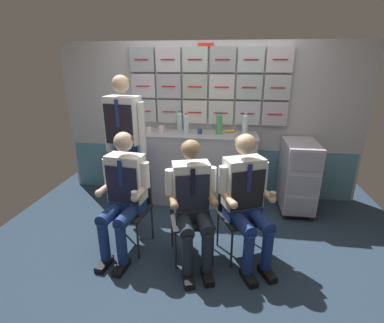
{
  "coord_description": "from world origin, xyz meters",
  "views": [
    {
      "loc": [
        0.31,
        -2.56,
        1.9
      ],
      "look_at": [
        -0.06,
        0.11,
        0.93
      ],
      "focal_mm": 26.36,
      "sensor_mm": 36.0,
      "label": 1
    }
  ],
  "objects": [
    {
      "name": "crew_member_by_counter",
      "position": [
        0.49,
        -0.1,
        0.7
      ],
      "size": [
        0.58,
        0.7,
        1.28
      ],
      "color": "black",
      "rests_on": "ground"
    },
    {
      "name": "paper_cup_tan",
      "position": [
        -0.09,
        1.07,
        1.02
      ],
      "size": [
        0.06,
        0.06,
        0.07
      ],
      "color": "navy",
      "rests_on": "galley_counter"
    },
    {
      "name": "snack_banana",
      "position": [
        0.3,
        1.18,
        1.01
      ],
      "size": [
        0.17,
        0.1,
        0.04
      ],
      "color": "yellow",
      "rests_on": "galley_counter"
    },
    {
      "name": "coffee_cup_spare",
      "position": [
        -0.78,
        1.05,
        1.02
      ],
      "size": [
        0.07,
        0.07,
        0.07
      ],
      "color": "silver",
      "rests_on": "galley_counter"
    },
    {
      "name": "crew_member_left",
      "position": [
        -0.72,
        -0.15,
        0.69
      ],
      "size": [
        0.5,
        0.65,
        1.26
      ],
      "color": "black",
      "rests_on": "ground"
    },
    {
      "name": "service_trolley",
      "position": [
        1.2,
        0.98,
        0.5
      ],
      "size": [
        0.4,
        0.65,
        0.94
      ],
      "color": "black",
      "rests_on": "ground"
    },
    {
      "name": "folding_chair_left",
      "position": [
        -0.7,
        0.01,
        0.51
      ],
      "size": [
        0.45,
        0.45,
        0.83
      ],
      "color": "#2D2D33",
      "rests_on": "ground"
    },
    {
      "name": "water_bottle_short",
      "position": [
        0.5,
        1.12,
        1.12
      ],
      "size": [
        0.08,
        0.08,
        0.28
      ],
      "color": "silver",
      "rests_on": "galley_counter"
    },
    {
      "name": "water_bottle_clear",
      "position": [
        -0.28,
        1.1,
        1.11
      ],
      "size": [
        0.07,
        0.07,
        0.26
      ],
      "color": "silver",
      "rests_on": "galley_counter"
    },
    {
      "name": "crew_member_right",
      "position": [
        -0.01,
        -0.22,
        0.67
      ],
      "size": [
        0.51,
        0.66,
        1.23
      ],
      "color": "black",
      "rests_on": "ground"
    },
    {
      "name": "coffee_cup_white",
      "position": [
        -0.87,
        0.97,
        1.03
      ],
      "size": [
        0.06,
        0.06,
        0.08
      ],
      "color": "tan",
      "rests_on": "galley_counter"
    },
    {
      "name": "galley_bulkhead",
      "position": [
        -0.0,
        1.37,
        1.12
      ],
      "size": [
        4.2,
        0.14,
        2.15
      ],
      "color": "#BAB8BA",
      "rests_on": "ground"
    },
    {
      "name": "ground",
      "position": [
        0.0,
        0.0,
        -0.02
      ],
      "size": [
        4.8,
        4.8,
        0.04
      ],
      "primitive_type": "cube",
      "color": "#263749"
    },
    {
      "name": "folding_chair_by_counter",
      "position": [
        0.42,
        0.04,
        0.51
      ],
      "size": [
        0.53,
        0.53,
        0.83
      ],
      "color": "#2D2D33",
      "rests_on": "ground"
    },
    {
      "name": "folding_chair_right",
      "position": [
        -0.06,
        -0.06,
        0.51
      ],
      "size": [
        0.5,
        0.5,
        0.83
      ],
      "color": "#2D2D33",
      "rests_on": "ground"
    },
    {
      "name": "espresso_cup_small",
      "position": [
        -0.62,
        1.08,
        1.03
      ],
      "size": [
        0.07,
        0.07,
        0.08
      ],
      "color": "silver",
      "rests_on": "galley_counter"
    },
    {
      "name": "sparkling_bottle_green",
      "position": [
        -0.4,
        1.27,
        1.11
      ],
      "size": [
        0.07,
        0.07,
        0.27
      ],
      "color": "silver",
      "rests_on": "galley_counter"
    },
    {
      "name": "water_bottle_tall",
      "position": [
        0.16,
        1.08,
        1.13
      ],
      "size": [
        0.08,
        0.08,
        0.29
      ],
      "color": "#509D5D",
      "rests_on": "galley_counter"
    },
    {
      "name": "crew_member_standing",
      "position": [
        -0.95,
        0.59,
        1.06
      ],
      "size": [
        0.54,
        0.32,
        1.75
      ],
      "color": "black",
      "rests_on": "ground"
    },
    {
      "name": "galley_counter",
      "position": [
        -0.15,
        1.09,
        0.49
      ],
      "size": [
        1.63,
        0.53,
        0.99
      ],
      "color": "#AEACB2",
      "rests_on": "ground"
    }
  ]
}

